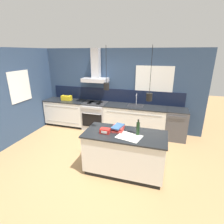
# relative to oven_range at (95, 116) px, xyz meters

# --- Properties ---
(ground_plane) EXTENTS (16.00, 16.00, 0.00)m
(ground_plane) POSITION_rel_oven_range_xyz_m (0.57, -1.69, -0.46)
(ground_plane) COLOR #A87F51
(ground_plane) RESTS_ON ground
(wall_back) EXTENTS (5.60, 2.43, 2.60)m
(wall_back) POSITION_rel_oven_range_xyz_m (0.54, 0.31, 0.90)
(wall_back) COLOR navy
(wall_back) RESTS_ON ground_plane
(wall_left) EXTENTS (0.08, 3.80, 2.60)m
(wall_left) POSITION_rel_oven_range_xyz_m (-1.86, -0.99, 0.85)
(wall_left) COLOR navy
(wall_left) RESTS_ON ground_plane
(counter_run_left) EXTENTS (1.42, 0.64, 0.91)m
(counter_run_left) POSITION_rel_oven_range_xyz_m (-1.09, 0.01, 0.01)
(counter_run_left) COLOR black
(counter_run_left) RESTS_ON ground_plane
(counter_run_sink) EXTENTS (1.89, 0.64, 1.26)m
(counter_run_sink) POSITION_rel_oven_range_xyz_m (1.33, 0.01, 0.01)
(counter_run_sink) COLOR black
(counter_run_sink) RESTS_ON ground_plane
(oven_range) EXTENTS (0.78, 0.66, 0.91)m
(oven_range) POSITION_rel_oven_range_xyz_m (0.00, 0.00, 0.00)
(oven_range) COLOR #B5B5BA
(oven_range) RESTS_ON ground_plane
(dishwasher) EXTENTS (0.60, 0.65, 0.91)m
(dishwasher) POSITION_rel_oven_range_xyz_m (2.57, 0.00, 0.00)
(dishwasher) COLOR #4C4C51
(dishwasher) RESTS_ON ground_plane
(kitchen_island) EXTENTS (1.69, 0.81, 0.91)m
(kitchen_island) POSITION_rel_oven_range_xyz_m (1.45, -1.95, 0.00)
(kitchen_island) COLOR black
(kitchen_island) RESTS_ON ground_plane
(bottle_on_island) EXTENTS (0.07, 0.07, 0.33)m
(bottle_on_island) POSITION_rel_oven_range_xyz_m (1.71, -1.94, 0.60)
(bottle_on_island) COLOR #193319
(bottle_on_island) RESTS_ON kitchen_island
(book_stack) EXTENTS (0.26, 0.35, 0.10)m
(book_stack) POSITION_rel_oven_range_xyz_m (1.27, -1.82, 0.50)
(book_stack) COLOR #B2332D
(book_stack) RESTS_ON kitchen_island
(red_supply_box) EXTENTS (0.20, 0.14, 0.10)m
(red_supply_box) POSITION_rel_oven_range_xyz_m (1.05, -2.05, 0.50)
(red_supply_box) COLOR red
(red_supply_box) RESTS_ON kitchen_island
(paper_pile) EXTENTS (0.53, 0.45, 0.01)m
(paper_pile) POSITION_rel_oven_range_xyz_m (1.56, -2.07, 0.46)
(paper_pile) COLOR silver
(paper_pile) RESTS_ON kitchen_island
(yellow_toolbox) EXTENTS (0.34, 0.18, 0.19)m
(yellow_toolbox) POSITION_rel_oven_range_xyz_m (-1.05, 0.00, 0.54)
(yellow_toolbox) COLOR gold
(yellow_toolbox) RESTS_ON counter_run_left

